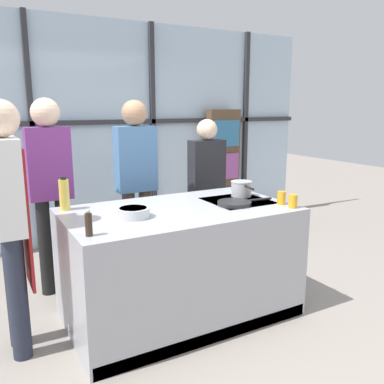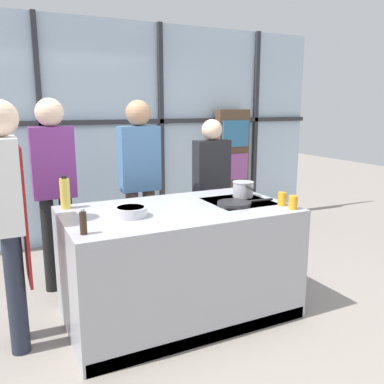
{
  "view_description": "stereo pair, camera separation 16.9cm",
  "coord_description": "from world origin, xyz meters",
  "px_view_note": "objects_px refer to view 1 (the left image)",
  "views": [
    {
      "loc": [
        -1.46,
        -2.84,
        1.74
      ],
      "look_at": [
        0.17,
        0.1,
        1.03
      ],
      "focal_mm": 38.0,
      "sensor_mm": 36.0,
      "label": 1
    },
    {
      "loc": [
        -1.31,
        -2.92,
        1.74
      ],
      "look_at": [
        0.17,
        0.1,
        1.03
      ],
      "focal_mm": 38.0,
      "sensor_mm": 36.0,
      "label": 2
    }
  ],
  "objects_px": {
    "spectator_center_right": "(207,181)",
    "white_plate": "(122,209)",
    "oil_bottle": "(64,194)",
    "pepper_grinder": "(89,224)",
    "spectator_center_left": "(136,176)",
    "juice_glass_near": "(293,201)",
    "mixing_bowl": "(133,212)",
    "saucepan": "(241,188)",
    "frying_pan": "(235,203)",
    "juice_glass_far": "(281,198)",
    "spectator_far_left": "(50,181)",
    "chef": "(10,212)"
  },
  "relations": [
    {
      "from": "spectator_center_right",
      "to": "white_plate",
      "type": "height_order",
      "value": "spectator_center_right"
    },
    {
      "from": "spectator_center_right",
      "to": "white_plate",
      "type": "distance_m",
      "value": 1.46
    },
    {
      "from": "spectator_center_right",
      "to": "oil_bottle",
      "type": "bearing_deg",
      "value": 18.24
    },
    {
      "from": "spectator_center_right",
      "to": "pepper_grinder",
      "type": "relative_size",
      "value": 9.06
    },
    {
      "from": "spectator_center_left",
      "to": "juice_glass_near",
      "type": "relative_size",
      "value": 16.25
    },
    {
      "from": "mixing_bowl",
      "to": "spectator_center_left",
      "type": "bearing_deg",
      "value": 67.4
    },
    {
      "from": "spectator_center_right",
      "to": "white_plate",
      "type": "bearing_deg",
      "value": 31.11
    },
    {
      "from": "spectator_center_right",
      "to": "saucepan",
      "type": "xyz_separation_m",
      "value": [
        -0.12,
        -0.82,
        0.08
      ]
    },
    {
      "from": "frying_pan",
      "to": "spectator_center_left",
      "type": "bearing_deg",
      "value": 113.51
    },
    {
      "from": "saucepan",
      "to": "oil_bottle",
      "type": "bearing_deg",
      "value": 169.67
    },
    {
      "from": "oil_bottle",
      "to": "juice_glass_far",
      "type": "height_order",
      "value": "oil_bottle"
    },
    {
      "from": "pepper_grinder",
      "to": "juice_glass_near",
      "type": "height_order",
      "value": "pepper_grinder"
    },
    {
      "from": "spectator_center_left",
      "to": "juice_glass_far",
      "type": "height_order",
      "value": "spectator_center_left"
    },
    {
      "from": "spectator_far_left",
      "to": "mixing_bowl",
      "type": "xyz_separation_m",
      "value": [
        0.41,
        -1.01,
        -0.11
      ]
    },
    {
      "from": "juice_glass_far",
      "to": "juice_glass_near",
      "type": "bearing_deg",
      "value": -90.0
    },
    {
      "from": "spectator_center_left",
      "to": "frying_pan",
      "type": "height_order",
      "value": "spectator_center_left"
    },
    {
      "from": "chef",
      "to": "saucepan",
      "type": "distance_m",
      "value": 1.96
    },
    {
      "from": "spectator_center_left",
      "to": "oil_bottle",
      "type": "relative_size",
      "value": 6.63
    },
    {
      "from": "mixing_bowl",
      "to": "juice_glass_far",
      "type": "height_order",
      "value": "juice_glass_far"
    },
    {
      "from": "mixing_bowl",
      "to": "oil_bottle",
      "type": "distance_m",
      "value": 0.62
    },
    {
      "from": "juice_glass_near",
      "to": "spectator_center_left",
      "type": "bearing_deg",
      "value": 120.83
    },
    {
      "from": "saucepan",
      "to": "mixing_bowl",
      "type": "height_order",
      "value": "saucepan"
    },
    {
      "from": "chef",
      "to": "spectator_far_left",
      "type": "distance_m",
      "value": 0.96
    },
    {
      "from": "chef",
      "to": "spectator_far_left",
      "type": "height_order",
      "value": "spectator_far_left"
    },
    {
      "from": "mixing_bowl",
      "to": "pepper_grinder",
      "type": "distance_m",
      "value": 0.5
    },
    {
      "from": "frying_pan",
      "to": "mixing_bowl",
      "type": "bearing_deg",
      "value": 176.47
    },
    {
      "from": "chef",
      "to": "oil_bottle",
      "type": "height_order",
      "value": "chef"
    },
    {
      "from": "spectator_center_left",
      "to": "white_plate",
      "type": "bearing_deg",
      "value": 60.74
    },
    {
      "from": "spectator_center_right",
      "to": "spectator_far_left",
      "type": "bearing_deg",
      "value": 0.0
    },
    {
      "from": "white_plate",
      "to": "saucepan",
      "type": "bearing_deg",
      "value": -3.34
    },
    {
      "from": "spectator_far_left",
      "to": "pepper_grinder",
      "type": "bearing_deg",
      "value": 89.91
    },
    {
      "from": "white_plate",
      "to": "pepper_grinder",
      "type": "xyz_separation_m",
      "value": [
        -0.41,
        -0.54,
        0.07
      ]
    },
    {
      "from": "oil_bottle",
      "to": "pepper_grinder",
      "type": "height_order",
      "value": "oil_bottle"
    },
    {
      "from": "mixing_bowl",
      "to": "juice_glass_near",
      "type": "relative_size",
      "value": 2.26
    },
    {
      "from": "spectator_center_left",
      "to": "oil_bottle",
      "type": "xyz_separation_m",
      "value": [
        -0.82,
        -0.54,
        -0.0
      ]
    },
    {
      "from": "juice_glass_near",
      "to": "chef",
      "type": "bearing_deg",
      "value": 166.07
    },
    {
      "from": "oil_bottle",
      "to": "juice_glass_near",
      "type": "height_order",
      "value": "oil_bottle"
    },
    {
      "from": "pepper_grinder",
      "to": "oil_bottle",
      "type": "bearing_deg",
      "value": 89.24
    },
    {
      "from": "frying_pan",
      "to": "juice_glass_far",
      "type": "distance_m",
      "value": 0.39
    },
    {
      "from": "saucepan",
      "to": "white_plate",
      "type": "height_order",
      "value": "saucepan"
    },
    {
      "from": "chef",
      "to": "spectator_center_left",
      "type": "relative_size",
      "value": 0.99
    },
    {
      "from": "frying_pan",
      "to": "white_plate",
      "type": "height_order",
      "value": "frying_pan"
    },
    {
      "from": "spectator_center_left",
      "to": "oil_bottle",
      "type": "distance_m",
      "value": 0.98
    },
    {
      "from": "mixing_bowl",
      "to": "pepper_grinder",
      "type": "bearing_deg",
      "value": -145.3
    },
    {
      "from": "spectator_center_right",
      "to": "pepper_grinder",
      "type": "bearing_deg",
      "value": 38.02
    },
    {
      "from": "chef",
      "to": "spectator_center_left",
      "type": "xyz_separation_m",
      "value": [
        1.25,
        0.86,
        0.02
      ]
    },
    {
      "from": "chef",
      "to": "juice_glass_near",
      "type": "bearing_deg",
      "value": 76.07
    },
    {
      "from": "spectator_far_left",
      "to": "saucepan",
      "type": "bearing_deg",
      "value": 151.83
    },
    {
      "from": "spectator_center_right",
      "to": "oil_bottle",
      "type": "xyz_separation_m",
      "value": [
        -1.65,
        -0.54,
        0.13
      ]
    },
    {
      "from": "spectator_far_left",
      "to": "frying_pan",
      "type": "xyz_separation_m",
      "value": [
        1.29,
        -1.07,
        -0.13
      ]
    }
  ]
}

